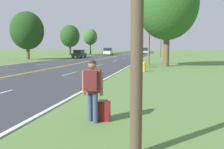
{
  "coord_description": "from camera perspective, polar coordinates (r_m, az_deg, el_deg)",
  "views": [
    {
      "loc": [
        11.09,
        -1.33,
        2.14
      ],
      "look_at": [
        8.68,
        9.72,
        0.83
      ],
      "focal_mm": 38.0,
      "sensor_mm": 36.0,
      "label": 1
    }
  ],
  "objects": [
    {
      "name": "utility_pole_midground",
      "position": [
        29.43,
        8.92,
        10.5
      ],
      "size": [
        1.8,
        0.24,
        8.05
      ],
      "color": "brown",
      "rests_on": "ground"
    },
    {
      "name": "tree_right_cluster",
      "position": [
        67.42,
        -10.1,
        9.09
      ],
      "size": [
        5.36,
        5.36,
        8.27
      ],
      "color": "#473828",
      "rests_on": "ground"
    },
    {
      "name": "car_dark_green_sedan_mid_near",
      "position": [
        48.38,
        -7.89,
        4.99
      ],
      "size": [
        1.79,
        4.17,
        1.61
      ],
      "rotation": [
        0.0,
        0.0,
        1.57
      ],
      "color": "black",
      "rests_on": "ground"
    },
    {
      "name": "tree_left_verge",
      "position": [
        73.35,
        -5.26,
        9.01
      ],
      "size": [
        4.26,
        4.26,
        7.72
      ],
      "color": "#473828",
      "rests_on": "ground"
    },
    {
      "name": "car_champagne_van_distant",
      "position": [
        78.3,
        8.14,
        5.71
      ],
      "size": [
        1.74,
        4.08,
        1.93
      ],
      "rotation": [
        0.0,
        0.0,
        -1.57
      ],
      "color": "black",
      "rests_on": "ground"
    },
    {
      "name": "hitchhiker_person",
      "position": [
        6.68,
        -4.79,
        -2.41
      ],
      "size": [
        0.61,
        0.43,
        1.79
      ],
      "rotation": [
        0.0,
        0.0,
        1.61
      ],
      "color": "#38476B",
      "rests_on": "ground"
    },
    {
      "name": "tree_behind_sign",
      "position": [
        27.54,
        13.21,
        15.98
      ],
      "size": [
        6.64,
        6.64,
        10.55
      ],
      "color": "brown",
      "rests_on": "ground"
    },
    {
      "name": "traffic_sign",
      "position": [
        24.06,
        5.2,
        5.91
      ],
      "size": [
        0.6,
        0.1,
        2.47
      ],
      "color": "gray",
      "rests_on": "ground"
    },
    {
      "name": "fire_hydrant",
      "position": [
        20.94,
        7.72,
        1.89
      ],
      "size": [
        0.48,
        0.32,
        0.86
      ],
      "color": "gold",
      "rests_on": "ground"
    },
    {
      "name": "suitcase",
      "position": [
        6.96,
        -2.03,
        -8.8
      ],
      "size": [
        0.38,
        0.18,
        0.63
      ],
      "rotation": [
        0.0,
        0.0,
        1.61
      ],
      "color": "maroon",
      "rests_on": "ground"
    },
    {
      "name": "utility_pole_far",
      "position": [
        54.18,
        11.7,
        9.39
      ],
      "size": [
        1.8,
        0.24,
        9.48
      ],
      "color": "brown",
      "rests_on": "ground"
    },
    {
      "name": "car_white_suv_mid_far",
      "position": [
        63.33,
        -0.91,
        5.58
      ],
      "size": [
        2.07,
        4.21,
        1.92
      ],
      "rotation": [
        0.0,
        0.0,
        1.61
      ],
      "color": "black",
      "rests_on": "ground"
    },
    {
      "name": "tree_mid_treeline",
      "position": [
        43.81,
        -19.73,
        9.9
      ],
      "size": [
        5.63,
        5.63,
        8.2
      ],
      "color": "brown",
      "rests_on": "ground"
    },
    {
      "name": "car_silver_van_receding",
      "position": [
        72.66,
        -1.16,
        5.69
      ],
      "size": [
        1.88,
        4.34,
        1.91
      ],
      "rotation": [
        0.0,
        0.0,
        1.57
      ],
      "color": "black",
      "rests_on": "ground"
    }
  ]
}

